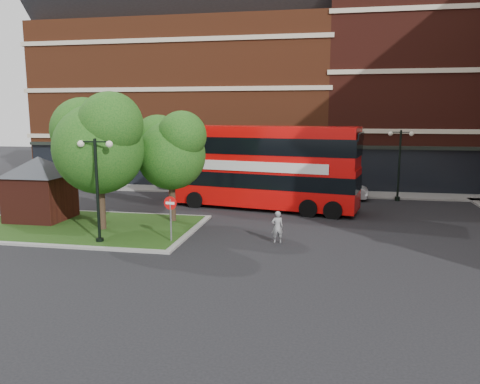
% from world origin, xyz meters
% --- Properties ---
extents(ground, '(120.00, 120.00, 0.00)m').
position_xyz_m(ground, '(0.00, 0.00, 0.00)').
color(ground, black).
rests_on(ground, ground).
extents(pavement_far, '(44.00, 3.00, 0.12)m').
position_xyz_m(pavement_far, '(0.00, 16.50, 0.06)').
color(pavement_far, slate).
rests_on(pavement_far, ground).
extents(terrace_far_left, '(26.00, 12.00, 14.00)m').
position_xyz_m(terrace_far_left, '(-8.00, 24.00, 7.00)').
color(terrace_far_left, brown).
rests_on(terrace_far_left, ground).
extents(terrace_far_right, '(18.00, 12.00, 16.00)m').
position_xyz_m(terrace_far_right, '(14.00, 24.00, 8.00)').
color(terrace_far_right, '#471911').
rests_on(terrace_far_right, ground).
extents(traffic_island, '(12.60, 7.60, 0.15)m').
position_xyz_m(traffic_island, '(-8.00, 3.00, 0.07)').
color(traffic_island, gray).
rests_on(traffic_island, ground).
extents(kiosk, '(6.51, 6.51, 3.60)m').
position_xyz_m(kiosk, '(-11.00, 4.00, 2.32)').
color(kiosk, '#471911').
rests_on(kiosk, traffic_island).
extents(tree_island_west, '(5.40, 4.71, 7.21)m').
position_xyz_m(tree_island_west, '(-6.60, 2.58, 4.79)').
color(tree_island_west, '#2D2116').
rests_on(tree_island_west, ground).
extents(tree_island_east, '(4.46, 3.90, 6.29)m').
position_xyz_m(tree_island_east, '(-3.58, 5.06, 4.24)').
color(tree_island_east, '#2D2116').
rests_on(tree_island_east, ground).
extents(lamp_island, '(1.72, 0.36, 5.00)m').
position_xyz_m(lamp_island, '(-5.50, 0.20, 2.83)').
color(lamp_island, black).
rests_on(lamp_island, ground).
extents(lamp_far_left, '(1.72, 0.36, 5.00)m').
position_xyz_m(lamp_far_left, '(2.00, 14.50, 2.83)').
color(lamp_far_left, black).
rests_on(lamp_far_left, ground).
extents(lamp_far_right, '(1.72, 0.36, 5.00)m').
position_xyz_m(lamp_far_right, '(10.00, 14.50, 2.83)').
color(lamp_far_right, black).
rests_on(lamp_far_right, ground).
extents(bus, '(12.57, 5.11, 4.68)m').
position_xyz_m(bus, '(0.87, 10.08, 3.07)').
color(bus, red).
rests_on(bus, ground).
extents(woman, '(0.65, 0.52, 1.55)m').
position_xyz_m(woman, '(2.74, 2.00, 0.77)').
color(woman, gray).
rests_on(woman, ground).
extents(car_silver, '(4.21, 2.16, 1.37)m').
position_xyz_m(car_silver, '(-6.43, 16.00, 0.69)').
color(car_silver, '#A4A6AB').
rests_on(car_silver, ground).
extents(car_white, '(4.77, 2.18, 1.52)m').
position_xyz_m(car_white, '(5.67, 14.50, 0.76)').
color(car_white, silver).
rests_on(car_white, ground).
extents(no_entry_sign, '(0.63, 0.12, 2.29)m').
position_xyz_m(no_entry_sign, '(-2.20, 0.91, 1.63)').
color(no_entry_sign, slate).
rests_on(no_entry_sign, ground).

